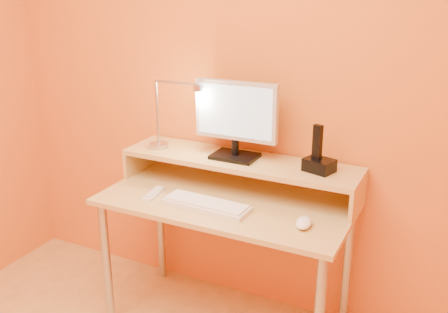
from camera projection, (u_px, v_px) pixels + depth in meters
The scene contains 24 objects.
wall_back at pixel (254, 78), 2.53m from camera, with size 3.00×0.04×2.50m, color orange.
desk_leg_fl at pixel (107, 265), 2.57m from camera, with size 0.04×0.04×0.69m, color #AEAEB3.
desk_leg_bl at pixel (161, 225), 2.99m from camera, with size 0.04×0.04×0.69m, color #AEAEB3.
desk_leg_br at pixel (347, 269), 2.53m from camera, with size 0.04×0.04×0.69m, color #AEAEB3.
desk_lower at pixel (226, 202), 2.43m from camera, with size 1.20×0.60×0.03m, color tan.
shelf_riser_left at pixel (141, 159), 2.78m from camera, with size 0.02×0.30×0.14m, color tan.
shelf_riser_right at pixel (358, 197), 2.29m from camera, with size 0.02×0.30×0.14m, color tan.
desk_shelf at pixel (239, 161), 2.51m from camera, with size 1.20×0.30×0.03m, color tan.
monitor_foot at pixel (235, 156), 2.51m from camera, with size 0.22×0.16×0.02m, color black.
monitor_neck at pixel (235, 148), 2.50m from camera, with size 0.04×0.04×0.07m, color black.
monitor_panel at pixel (236, 111), 2.44m from camera, with size 0.42×0.04×0.29m, color #BBBBC3.
monitor_back at pixel (238, 110), 2.46m from camera, with size 0.38×0.01×0.24m, color black.
monitor_screen at pixel (234, 111), 2.43m from camera, with size 0.38×0.00×0.25m, color #B5DDFA.
lamp_base at pixel (159, 145), 2.66m from camera, with size 0.10×0.10×0.03m, color #AEAEB3.
lamp_post at pixel (157, 113), 2.60m from camera, with size 0.01×0.01×0.33m, color #AEAEB3.
lamp_arm at pixel (176, 83), 2.50m from camera, with size 0.01×0.01×0.24m, color #AEAEB3.
lamp_head at pixel (198, 88), 2.45m from camera, with size 0.04×0.04×0.03m, color #AEAEB3.
lamp_bulb at pixel (198, 91), 2.46m from camera, with size 0.03×0.03×0.00m, color #FFEAC6.
phone_dock at pixel (319, 165), 2.33m from camera, with size 0.13×0.10×0.06m, color black.
phone_handset at pixel (317, 142), 2.30m from camera, with size 0.04×0.03×0.16m, color black.
phone_led at pixel (326, 170), 2.26m from camera, with size 0.01×0.00×0.04m, color blue.
keyboard at pixel (206, 205), 2.34m from camera, with size 0.41×0.13×0.02m, color white.
mouse at pixel (304, 223), 2.15m from camera, with size 0.07×0.12×0.04m, color white.
remote_control at pixel (154, 194), 2.47m from camera, with size 0.04×0.17×0.02m, color white.
Camera 1 is at (0.97, -0.82, 1.71)m, focal length 40.72 mm.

